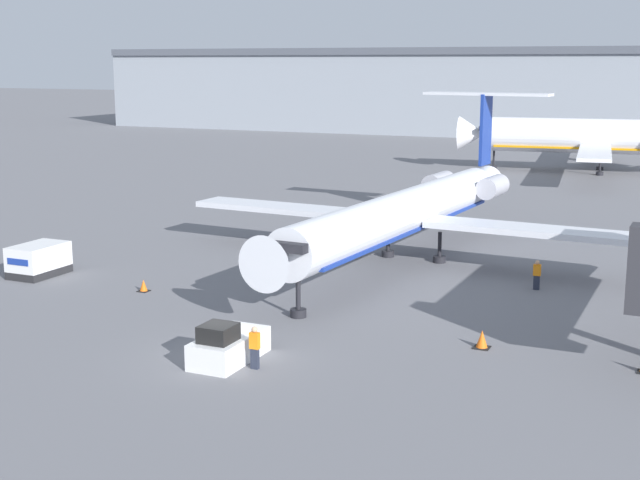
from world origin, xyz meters
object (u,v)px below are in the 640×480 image
(worker_near_tug, at_px, (255,347))
(airplane_parked_far_left, at_px, (594,136))
(luggage_cart, at_px, (39,260))
(pushback_tug, at_px, (229,346))
(airplane_main, at_px, (409,210))
(traffic_cone_left, at_px, (144,286))
(traffic_cone_right, at_px, (482,340))
(worker_by_wing, at_px, (537,274))

(worker_near_tug, bearing_deg, airplane_parked_far_left, 87.49)
(luggage_cart, distance_m, airplane_parked_far_left, 68.18)
(pushback_tug, bearing_deg, airplane_main, 87.98)
(traffic_cone_left, bearing_deg, pushback_tug, -38.79)
(pushback_tug, relative_size, luggage_cart, 1.17)
(traffic_cone_right, height_order, airplane_parked_far_left, airplane_parked_far_left)
(luggage_cart, height_order, traffic_cone_left, luggage_cart)
(pushback_tug, distance_m, airplane_parked_far_left, 73.14)
(worker_by_wing, distance_m, traffic_cone_left, 21.38)
(worker_by_wing, xyz_separation_m, traffic_cone_right, (-0.17, -11.20, -0.47))
(pushback_tug, bearing_deg, worker_near_tug, -15.52)
(traffic_cone_right, bearing_deg, airplane_parked_far_left, 93.84)
(airplane_parked_far_left, bearing_deg, airplane_main, -94.30)
(worker_near_tug, distance_m, airplane_parked_far_left, 73.45)
(worker_by_wing, distance_m, traffic_cone_right, 11.21)
(pushback_tug, xyz_separation_m, traffic_cone_right, (9.15, 6.02, -0.28))
(airplane_main, height_order, airplane_parked_far_left, airplane_parked_far_left)
(traffic_cone_left, bearing_deg, luggage_cart, 175.97)
(luggage_cart, bearing_deg, pushback_tug, -25.85)
(luggage_cart, bearing_deg, airplane_parked_far_left, 70.87)
(luggage_cart, bearing_deg, airplane_main, 33.53)
(luggage_cart, distance_m, traffic_cone_right, 26.93)
(pushback_tug, bearing_deg, airplane_parked_far_left, 86.34)
(traffic_cone_left, distance_m, airplane_parked_far_left, 66.63)
(worker_near_tug, height_order, airplane_parked_far_left, airplane_parked_far_left)
(worker_by_wing, bearing_deg, luggage_cart, -162.21)
(airplane_main, bearing_deg, luggage_cart, -146.47)
(worker_near_tug, bearing_deg, traffic_cone_left, 143.61)
(pushback_tug, bearing_deg, traffic_cone_left, 141.21)
(airplane_main, xyz_separation_m, traffic_cone_right, (8.42, -14.73, -2.91))
(traffic_cone_right, bearing_deg, worker_by_wing, 89.12)
(airplane_main, distance_m, worker_near_tug, 21.29)
(worker_near_tug, xyz_separation_m, traffic_cone_left, (-11.42, 8.42, -0.63))
(airplane_main, height_order, worker_by_wing, airplane_main)
(luggage_cart, distance_m, traffic_cone_left, 7.73)
(worker_near_tug, bearing_deg, pushback_tug, 164.48)
(traffic_cone_left, bearing_deg, airplane_main, 49.94)
(airplane_main, xyz_separation_m, traffic_cone_left, (-10.70, -12.73, -2.98))
(airplane_main, distance_m, worker_by_wing, 9.60)
(luggage_cart, relative_size, worker_near_tug, 1.90)
(airplane_main, distance_m, airplane_parked_far_left, 52.32)
(airplane_main, xyz_separation_m, pushback_tug, (-0.73, -20.74, -2.63))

